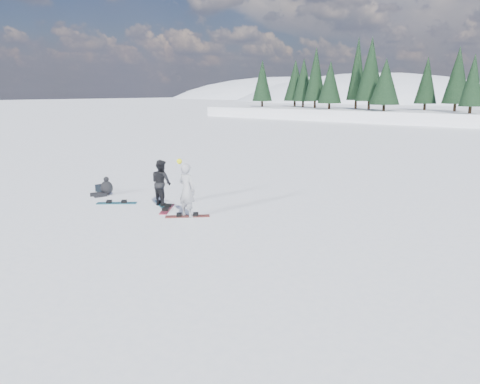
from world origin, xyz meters
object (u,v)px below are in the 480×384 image
gear_bag (101,188)px  snowboard_loose_a (117,203)px  snowboarder_woman (187,190)px  snowboarder_man (161,183)px  seated_rider (106,188)px  snowboard_loose_b (167,209)px

gear_bag → snowboard_loose_a: (2.27, -0.87, -0.14)m
gear_bag → snowboarder_woman: bearing=-4.9°
snowboarder_man → snowboard_loose_a: 1.97m
snowboarder_man → snowboard_loose_a: snowboarder_man is taller
gear_bag → snowboard_loose_a: 2.43m
snowboarder_woman → gear_bag: bearing=-7.1°
seated_rider → snowboard_loose_b: seated_rider is taller
snowboarder_man → gear_bag: snowboarder_man is taller
snowboarder_woman → snowboard_loose_a: size_ratio=1.32×
snowboard_loose_b → snowboard_loose_a: size_ratio=1.00×
snowboarder_man → gear_bag: 3.86m
snowboarder_woman → gear_bag: (-5.71, 0.49, -0.78)m
seated_rider → snowboard_loose_a: (1.57, -0.62, -0.28)m
snowboarder_woman → snowboard_loose_b: snowboarder_woman is taller
snowboarder_woman → snowboarder_man: bearing=-18.2°
gear_bag → snowboard_loose_a: gear_bag is taller
seated_rider → snowboard_loose_a: 1.71m
snowboard_loose_b → snowboard_loose_a: 2.23m
seated_rider → snowboarder_man: bearing=26.7°
snowboarder_woman → snowboard_loose_a: bearing=4.1°
gear_bag → snowboard_loose_b: bearing=-3.3°
snowboarder_man → gear_bag: (-3.79, -0.06, -0.71)m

